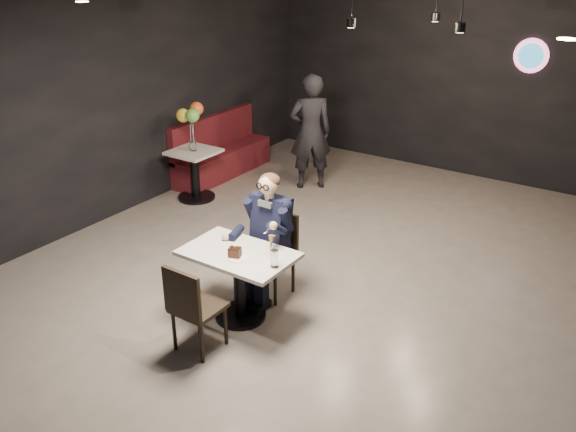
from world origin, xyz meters
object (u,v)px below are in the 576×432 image
Objects in this scene: sundae_glass at (274,258)px; chair_far at (271,256)px; main_table at (239,285)px; booth_bench at (222,147)px; side_table at (195,173)px; balloon_vase at (193,146)px; passerby at (310,132)px; seated_man at (271,234)px; chair_near at (199,306)px.

chair_far is at bearing 128.07° from sundae_glass.
main_table is 4.21m from booth_bench.
side_table is 0.42m from balloon_vase.
passerby is (-1.35, 3.50, 0.51)m from main_table.
chair_far is at bearing 72.71° from passerby.
booth_bench is (-2.80, 3.14, 0.11)m from main_table.
booth_bench is at bearing 106.70° from balloon_vase.
sundae_glass reaches higher than side_table.
passerby is (1.15, 1.36, 0.06)m from balloon_vase.
side_table is (-2.50, 1.59, -0.32)m from seated_man.
side_table is at bearing 147.63° from seated_man.
main_table is at bearing -40.48° from side_table.
chair_far reaches higher than balloon_vase.
chair_far is 6.37× the size of balloon_vase.
balloon_vase reaches higher than main_table.
chair_far is 3.81m from booth_bench.
seated_man is 0.82× the size of passerby.
main_table is 0.76× the size of seated_man.
passerby is (-1.35, 4.11, 0.42)m from chair_near.
balloon_vase is at bearing 132.73° from chair_near.
chair_far is 0.47× the size of booth_bench.
seated_man is (0.00, 0.55, 0.34)m from main_table.
booth_bench reaches higher than sundae_glass.
balloon_vase is (-2.50, 2.74, 0.36)m from chair_near.
chair_near is 4.68m from booth_bench.
chair_far is 0.26m from seated_man.
chair_far is 1.16m from chair_near.
side_table is at bearing 147.63° from chair_far.
booth_bench is at bearing 137.30° from chair_far.
seated_man reaches higher than booth_bench.
main_table is 0.61m from chair_near.
sundae_glass is (0.46, -0.59, 0.12)m from seated_man.
booth_bench reaches higher than chair_far.
side_table reaches higher than main_table.
seated_man is 8.44× the size of sundae_glass.
chair_near reaches higher than main_table.
chair_near is at bearing -128.79° from sundae_glass.
chair_near is 1.19m from seated_man.
seated_man is (0.00, 1.16, 0.26)m from chair_near.
chair_far is at bearing -32.37° from balloon_vase.
chair_near is 3.72m from side_table.
side_table is 0.45× the size of passerby.
chair_far is 2.99m from balloon_vase.
booth_bench is at bearing -27.95° from passerby.
chair_near is at bearing -90.00° from chair_far.
main_table is 1.20× the size of chair_far.
chair_near is at bearing -47.63° from balloon_vase.
sundae_glass is (0.46, -0.59, 0.38)m from chair_far.
chair_far is 0.83m from sundae_glass.
balloon_vase is at bearing -73.30° from booth_bench.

